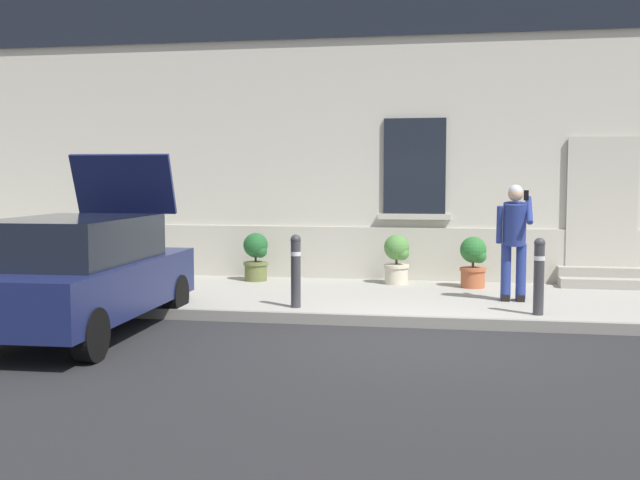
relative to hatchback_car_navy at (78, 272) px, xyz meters
The scene contains 13 objects.
ground_plane 4.36m from the hatchback_car_navy, ahead, with size 80.00×80.00×0.00m, color #232326.
sidewalk 5.32m from the hatchback_car_navy, 35.73° to the left, with size 24.00×3.60×0.15m, color #99968E.
curb_edge 4.50m from the hatchback_car_navy, 15.87° to the left, with size 24.00×0.12×0.15m, color gray.
building_facade 7.61m from the hatchback_car_navy, 52.42° to the left, with size 24.00×1.52×7.50m.
entrance_stoop 8.53m from the hatchback_car_navy, 32.76° to the left, with size 1.43×0.64×0.32m.
hatchback_car_navy is the anchor object (origin of this frame).
bollard_near_person 6.05m from the hatchback_car_navy, 15.60° to the left, with size 0.15×0.15×1.04m.
bollard_far_left 2.96m from the hatchback_car_navy, 33.28° to the left, with size 0.15×0.15×1.04m.
person_on_phone 6.19m from the hatchback_car_navy, 25.84° to the left, with size 0.51×0.50×1.74m.
planter_charcoal 4.57m from the hatchback_car_navy, 106.97° to the left, with size 0.44×0.44×0.86m.
planter_olive 4.44m from the hatchback_car_navy, 74.48° to the left, with size 0.44×0.44×0.86m.
planter_cream 5.68m from the hatchback_car_navy, 49.24° to the left, with size 0.44×0.44×0.86m.
planter_terracotta 6.46m from the hatchback_car_navy, 39.21° to the left, with size 0.44×0.44×0.86m.
Camera 1 is at (0.47, -9.27, 2.01)m, focal length 43.16 mm.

